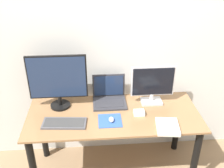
# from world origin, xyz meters

# --- Properties ---
(wall_back) EXTENTS (7.00, 0.05, 2.50)m
(wall_back) POSITION_xyz_m (0.00, 0.72, 1.25)
(wall_back) COLOR silver
(wall_back) RESTS_ON ground_plane
(desk) EXTENTS (1.55, 0.65, 0.70)m
(desk) POSITION_xyz_m (0.00, 0.33, 0.56)
(desk) COLOR olive
(desk) RESTS_ON ground_plane
(monitor_left) EXTENTS (0.53, 0.18, 0.51)m
(monitor_left) POSITION_xyz_m (-0.49, 0.49, 0.98)
(monitor_left) COLOR black
(monitor_left) RESTS_ON desk
(monitor_right) EXTENTS (0.40, 0.14, 0.38)m
(monitor_right) POSITION_xyz_m (0.38, 0.49, 0.90)
(monitor_right) COLOR silver
(monitor_right) RESTS_ON desk
(laptop) EXTENTS (0.31, 0.25, 0.25)m
(laptop) POSITION_xyz_m (-0.02, 0.54, 0.76)
(laptop) COLOR #333338
(laptop) RESTS_ON desk
(keyboard) EXTENTS (0.38, 0.19, 0.02)m
(keyboard) POSITION_xyz_m (-0.43, 0.21, 0.71)
(keyboard) COLOR #4C4C51
(keyboard) RESTS_ON desk
(mousepad) EXTENTS (0.20, 0.20, 0.00)m
(mousepad) POSITION_xyz_m (-0.04, 0.22, 0.70)
(mousepad) COLOR #2D519E
(mousepad) RESTS_ON desk
(mouse) EXTENTS (0.04, 0.07, 0.03)m
(mouse) POSITION_xyz_m (-0.03, 0.21, 0.72)
(mouse) COLOR silver
(mouse) RESTS_ON mousepad
(book) EXTENTS (0.21, 0.24, 0.03)m
(book) POSITION_xyz_m (0.43, 0.08, 0.72)
(book) COLOR silver
(book) RESTS_ON desk
(power_brick) EXTENTS (0.10, 0.07, 0.04)m
(power_brick) POSITION_xyz_m (0.23, 0.30, 0.72)
(power_brick) COLOR white
(power_brick) RESTS_ON desk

